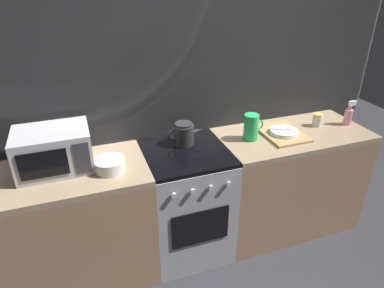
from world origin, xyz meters
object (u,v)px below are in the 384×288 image
(kettle, at_px, (184,134))
(spray_bottle, at_px, (348,115))
(pitcher, at_px, (251,127))
(stove_unit, at_px, (187,202))
(dish_pile, at_px, (282,133))
(mixing_bowl, at_px, (110,165))
(spice_jar, at_px, (317,120))
(microwave, at_px, (53,150))

(kettle, relative_size, spray_bottle, 1.40)
(pitcher, bearing_deg, stove_unit, -177.98)
(stove_unit, relative_size, spray_bottle, 4.43)
(dish_pile, bearing_deg, spray_bottle, -0.80)
(kettle, relative_size, pitcher, 1.42)
(mixing_bowl, height_order, pitcher, pitcher)
(pitcher, bearing_deg, dish_pile, -4.07)
(stove_unit, distance_m, spice_jar, 1.26)
(dish_pile, bearing_deg, microwave, 177.58)
(mixing_bowl, distance_m, spice_jar, 1.70)
(kettle, height_order, dish_pile, kettle)
(microwave, bearing_deg, pitcher, -2.09)
(stove_unit, relative_size, mixing_bowl, 4.50)
(stove_unit, height_order, microwave, microwave)
(stove_unit, xyz_separation_m, spray_bottle, (1.41, -0.01, 0.53))
(kettle, xyz_separation_m, dish_pile, (0.77, -0.12, -0.06))
(dish_pile, xyz_separation_m, spice_jar, (0.36, 0.05, 0.03))
(microwave, bearing_deg, stove_unit, -4.56)
(stove_unit, bearing_deg, mixing_bowl, -172.29)
(stove_unit, distance_m, spray_bottle, 1.50)
(pitcher, bearing_deg, microwave, 177.91)
(stove_unit, relative_size, kettle, 3.16)
(microwave, relative_size, spice_jar, 4.38)
(dish_pile, xyz_separation_m, spray_bottle, (0.61, -0.01, 0.06))
(stove_unit, distance_m, microwave, 1.05)
(dish_pile, height_order, spice_jar, spice_jar)
(microwave, distance_m, pitcher, 1.39)
(spice_jar, xyz_separation_m, spray_bottle, (0.26, -0.06, 0.03))
(microwave, bearing_deg, spray_bottle, -1.98)
(stove_unit, xyz_separation_m, mixing_bowl, (-0.54, -0.07, 0.49))
(stove_unit, distance_m, kettle, 0.54)
(kettle, xyz_separation_m, mixing_bowl, (-0.57, -0.19, -0.04))
(stove_unit, height_order, dish_pile, dish_pile)
(kettle, distance_m, spray_bottle, 1.39)
(stove_unit, bearing_deg, spray_bottle, -0.39)
(microwave, distance_m, spice_jar, 2.02)
(stove_unit, height_order, mixing_bowl, mixing_bowl)
(pitcher, height_order, dish_pile, pitcher)
(stove_unit, xyz_separation_m, kettle, (0.02, 0.12, 0.53))
(mixing_bowl, bearing_deg, microwave, 156.20)
(stove_unit, relative_size, dish_pile, 2.25)
(kettle, bearing_deg, spray_bottle, -5.18)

